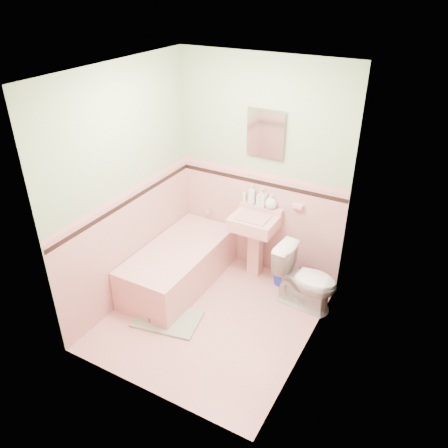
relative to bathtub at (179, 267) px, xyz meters
The scene contains 32 objects.
floor 0.75m from the bathtub, 27.65° to the right, with size 2.20×2.20×0.00m, color pink.
ceiling 2.38m from the bathtub, 27.65° to the right, with size 2.20×2.20×0.00m, color white.
wall_back 1.43m from the bathtub, 50.71° to the left, with size 2.50×2.50×0.00m, color beige.
wall_front 1.87m from the bathtub, 66.22° to the right, with size 2.50×2.50×0.00m, color beige.
wall_left 1.14m from the bathtub, 138.27° to the right, with size 2.50×2.50×0.00m, color beige.
wall_right 1.95m from the bathtub, 11.45° to the right, with size 2.50×2.50×0.00m, color beige.
wainscot_back 1.05m from the bathtub, 50.27° to the left, with size 2.00×2.00×0.00m, color pink.
wainscot_front 1.60m from the bathtub, 66.05° to the right, with size 2.00×2.00×0.00m, color pink.
wainscot_left 0.61m from the bathtub, 137.33° to the right, with size 2.20×2.20×0.00m, color pink.
wainscot_right 1.69m from the bathtub, 11.53° to the right, with size 2.20×2.20×0.00m, color pink.
accent_back 1.33m from the bathtub, 50.04° to the left, with size 2.00×2.00×0.00m, color black.
accent_front 1.79m from the bathtub, 65.95° to the right, with size 2.00×2.00×0.00m, color black.
accent_left 1.02m from the bathtub, 136.85° to the right, with size 2.20×2.20×0.00m, color black.
accent_right 1.87m from the bathtub, 11.57° to the right, with size 2.20×2.20×0.00m, color black.
cap_back 1.40m from the bathtub, 50.04° to the left, with size 2.00×2.00×0.00m, color pink.
cap_front 1.84m from the bathtub, 65.95° to the right, with size 2.00×2.00×0.00m, color pink.
cap_left 1.11m from the bathtub, 136.85° to the right, with size 2.20×2.20×0.00m, color pink.
cap_right 1.92m from the bathtub, 11.57° to the right, with size 2.20×2.20×0.00m, color pink.
bathtub is the anchor object (origin of this frame).
tub_faucet 0.83m from the bathtub, 90.00° to the left, with size 0.04×0.04×0.12m, color silver.
sink 0.88m from the bathtub, 37.93° to the left, with size 0.51×0.48×0.80m, color #DC9490, non-canonical shape.
sink_faucet 1.20m from the bathtub, 44.58° to the left, with size 0.02×0.02×0.10m, color silver.
medicine_cabinet 1.78m from the bathtub, 47.42° to the left, with size 0.36×0.04×0.45m, color white.
soap_dish 1.51m from the bathtub, 33.57° to the left, with size 0.12×0.07×0.04m, color #DC9490.
soap_bottle_left 1.17m from the bathtub, 52.04° to the left, with size 0.09×0.09×0.23m, color #B2B2B2.
soap_bottle_mid 1.23m from the bathtub, 46.17° to the left, with size 0.10×0.10×0.21m, color #B2B2B2.
soap_bottle_right 1.29m from the bathtub, 41.77° to the left, with size 0.14×0.14×0.17m, color #B2B2B2.
tube 1.09m from the bathtub, 57.03° to the left, with size 0.04×0.04×0.12m, color white.
toilet 1.44m from the bathtub, 12.99° to the left, with size 0.38×0.67×0.68m, color white.
bucket 1.19m from the bathtub, 28.31° to the left, with size 0.22×0.22×0.22m, color #1D2DB9, non-canonical shape.
bath_mat 0.69m from the bathtub, 67.89° to the right, with size 0.67×0.44×0.03m, color gray.
shoe 0.74m from the bathtub, 76.18° to the right, with size 0.14×0.07×0.06m, color #BF1E59.
Camera 1 is at (1.86, -3.12, 3.19)m, focal length 35.96 mm.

